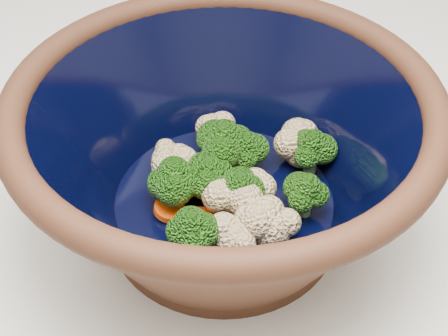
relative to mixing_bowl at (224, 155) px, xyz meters
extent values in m
cylinder|color=black|center=(0.00, 0.00, -0.07)|extent=(0.20, 0.20, 0.01)
torus|color=black|center=(0.00, 0.00, 0.05)|extent=(0.33, 0.33, 0.02)
cylinder|color=black|center=(0.00, 0.00, -0.05)|extent=(0.19, 0.19, 0.00)
cylinder|color=#608442|center=(0.01, -0.02, -0.04)|extent=(0.01, 0.01, 0.02)
ellipsoid|color=#286212|center=(0.01, -0.02, -0.02)|extent=(0.04, 0.04, 0.03)
cylinder|color=#608442|center=(0.02, 0.03, -0.04)|extent=(0.01, 0.01, 0.02)
ellipsoid|color=#286212|center=(0.02, 0.03, -0.02)|extent=(0.04, 0.04, 0.03)
cylinder|color=#608442|center=(0.06, -0.03, -0.04)|extent=(0.01, 0.01, 0.02)
ellipsoid|color=#286212|center=(0.06, -0.03, -0.02)|extent=(0.04, 0.04, 0.03)
cylinder|color=#608442|center=(-0.04, 0.00, -0.04)|extent=(0.01, 0.01, 0.02)
ellipsoid|color=#286212|center=(-0.04, 0.00, -0.01)|extent=(0.04, 0.04, 0.04)
cylinder|color=#608442|center=(-0.01, 0.00, -0.04)|extent=(0.01, 0.01, 0.02)
ellipsoid|color=#286212|center=(-0.01, 0.00, -0.02)|extent=(0.04, 0.04, 0.03)
cylinder|color=#608442|center=(-0.03, -0.05, -0.04)|extent=(0.01, 0.01, 0.02)
ellipsoid|color=#286212|center=(-0.03, -0.05, -0.02)|extent=(0.04, 0.04, 0.03)
cylinder|color=#608442|center=(0.00, 0.04, -0.04)|extent=(0.01, 0.01, 0.02)
ellipsoid|color=#286212|center=(0.00, 0.04, -0.01)|extent=(0.04, 0.04, 0.04)
cylinder|color=#608442|center=(0.08, 0.02, -0.04)|extent=(0.01, 0.01, 0.02)
ellipsoid|color=#286212|center=(0.08, 0.02, -0.02)|extent=(0.04, 0.04, 0.03)
sphere|color=beige|center=(0.00, -0.01, -0.03)|extent=(0.03, 0.03, 0.03)
sphere|color=beige|center=(0.00, -0.06, -0.03)|extent=(0.03, 0.03, 0.03)
sphere|color=beige|center=(0.07, 0.03, -0.03)|extent=(0.03, 0.03, 0.03)
sphere|color=beige|center=(0.02, -0.02, -0.03)|extent=(0.03, 0.03, 0.03)
sphere|color=beige|center=(0.00, 0.08, -0.04)|extent=(0.03, 0.03, 0.03)
sphere|color=beige|center=(-0.04, 0.00, -0.03)|extent=(0.03, 0.03, 0.03)
sphere|color=beige|center=(-0.04, 0.02, -0.03)|extent=(0.03, 0.03, 0.03)
sphere|color=beige|center=(0.03, -0.05, -0.03)|extent=(0.03, 0.03, 0.03)
sphere|color=beige|center=(0.02, -0.04, -0.03)|extent=(0.03, 0.03, 0.03)
sphere|color=beige|center=(-0.04, 0.04, -0.03)|extent=(0.03, 0.03, 0.03)
cylinder|color=#F1480A|center=(0.01, 0.01, -0.04)|extent=(0.03, 0.03, 0.01)
cylinder|color=#F1480A|center=(-0.05, -0.01, -0.04)|extent=(0.03, 0.03, 0.01)
cylinder|color=#F1480A|center=(-0.03, -0.03, -0.04)|extent=(0.03, 0.03, 0.01)
cylinder|color=#F1480A|center=(0.02, 0.00, -0.04)|extent=(0.03, 0.03, 0.01)
camera|label=1|loc=(-0.05, -0.37, 0.33)|focal=50.00mm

